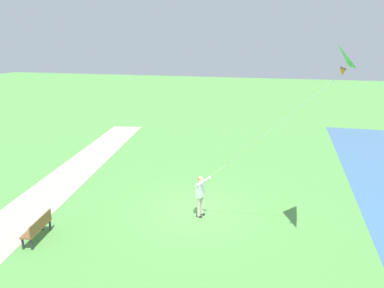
% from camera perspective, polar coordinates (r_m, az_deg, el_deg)
% --- Properties ---
extents(ground_plane, '(120.00, 120.00, 0.00)m').
position_cam_1_polar(ground_plane, '(15.58, 0.66, -10.55)').
color(ground_plane, '#569947').
extents(walkway_path, '(7.49, 31.97, 0.02)m').
position_cam_1_polar(walkway_path, '(16.97, -24.88, -9.80)').
color(walkway_path, '#ADA393').
rests_on(walkway_path, ground).
extents(person_kite_flyer, '(0.63, 0.50, 1.83)m').
position_cam_1_polar(person_kite_flyer, '(14.72, 1.40, -7.71)').
color(person_kite_flyer, '#232328').
rests_on(person_kite_flyer, ground).
extents(flying_kite, '(4.44, 2.02, 5.10)m').
position_cam_1_polar(flying_kite, '(11.83, 21.89, 12.20)').
color(flying_kite, green).
extents(park_bench_near_walkway, '(0.67, 1.55, 0.88)m').
position_cam_1_polar(park_bench_near_walkway, '(14.42, -23.26, -11.98)').
color(park_bench_near_walkway, brown).
rests_on(park_bench_near_walkway, ground).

